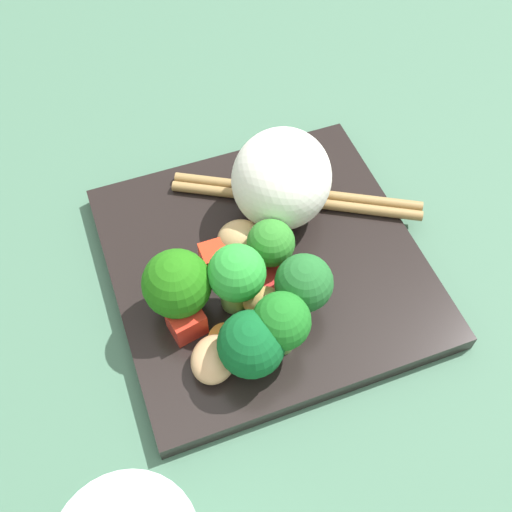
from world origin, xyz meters
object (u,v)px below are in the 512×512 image
rice_mound (282,179)px  broccoli_floret_1 (177,284)px  square_plate (266,264)px  chopstick_pair (296,196)px  carrot_slice_0 (225,339)px

rice_mound → broccoli_floret_1: (-10.64, -5.84, -0.35)cm
square_plate → rice_mound: 6.88cm
chopstick_pair → carrot_slice_0: bearing=76.3°
rice_mound → chopstick_pair: (1.65, 0.42, -3.35)cm
chopstick_pair → square_plate: bearing=75.8°
square_plate → chopstick_pair: (4.75, 4.57, 1.18)cm
square_plate → carrot_slice_0: 7.86cm
rice_mound → carrot_slice_0: size_ratio=3.49×
rice_mound → broccoli_floret_1: 12.14cm
broccoli_floret_1 → chopstick_pair: (12.29, 6.26, -2.99)cm
rice_mound → chopstick_pair: rice_mound is taller
rice_mound → chopstick_pair: bearing=14.3°
rice_mound → chopstick_pair: size_ratio=0.46×
carrot_slice_0 → chopstick_pair: (10.29, 10.06, 0.12)cm
square_plate → broccoli_floret_1: size_ratio=3.94×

